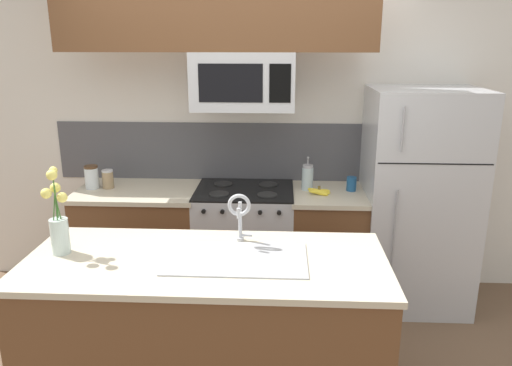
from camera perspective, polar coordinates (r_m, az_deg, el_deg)
The scene contains 18 objects.
ground_plane at distance 3.49m, azimuth -2.40°, elevation -19.87°, with size 10.00×10.00×0.00m, color brown.
rear_partition at distance 4.16m, azimuth 3.17°, elevation 5.73°, with size 5.20×0.10×2.60m, color silver.
splash_band at distance 4.14m, azimuth -1.02°, elevation 3.59°, with size 3.17×0.01×0.48m, color #4C4C51.
back_counter_left at distance 4.19m, azimuth -12.95°, elevation -6.64°, with size 0.96×0.65×0.91m.
back_counter_right at distance 4.06m, azimuth 8.07°, elevation -7.17°, with size 0.58×0.65×0.91m.
stove_range at distance 4.05m, azimuth -1.29°, elevation -6.98°, with size 0.76×0.64×0.93m.
microwave at distance 3.71m, azimuth -1.44°, elevation 11.60°, with size 0.74×0.40×0.41m.
upper_cabinet_band at distance 3.69m, azimuth -4.63°, elevation 19.39°, with size 2.24×0.34×0.60m, color brown.
refrigerator at distance 4.06m, azimuth 17.91°, elevation -1.82°, with size 0.81×0.74×1.71m.
storage_jar_tall at distance 4.14m, azimuth -18.27°, elevation 0.64°, with size 0.11×0.11×0.19m.
storage_jar_medium at distance 4.12m, azimuth -16.57°, elevation 0.44°, with size 0.09×0.09×0.15m.
banana_bunch at distance 3.83m, azimuth 7.21°, elevation -0.98°, with size 0.19×0.12×0.08m.
french_press at distance 3.92m, azimuth 5.90°, elevation 0.64°, with size 0.09×0.09×0.27m.
coffee_tin at distance 3.95m, azimuth 10.85°, elevation -0.10°, with size 0.08×0.08×0.11m, color #1E5184.
island_counter at distance 2.96m, azimuth -5.52°, elevation -16.60°, with size 1.97×0.84×0.91m.
kitchen_sink at distance 2.75m, azimuth -2.24°, elevation -10.01°, with size 0.76×0.44×0.16m.
sink_faucet at distance 2.85m, azimuth -1.89°, elevation -3.25°, with size 0.14×0.14×0.31m.
flower_vase at distance 2.94m, azimuth -21.62°, elevation -4.59°, with size 0.12×0.16×0.48m.
Camera 1 is at (0.28, -2.81, 2.06)m, focal length 35.00 mm.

